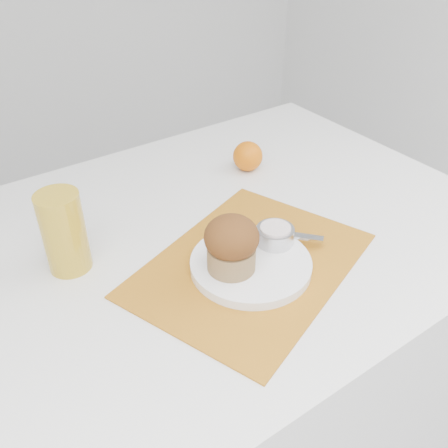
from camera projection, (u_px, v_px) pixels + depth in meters
table at (198, 367)px, 1.15m from camera, size 1.20×0.80×0.75m
placemat at (250, 264)px, 0.87m from camera, size 0.49×0.42×0.00m
plate at (251, 264)px, 0.85m from camera, size 0.21×0.21×0.02m
ramekin at (275, 235)px, 0.88m from camera, size 0.09×0.09×0.03m
cream at (276, 229)px, 0.87m from camera, size 0.07×0.07×0.01m
raspberry_near at (243, 236)px, 0.89m from camera, size 0.02×0.02×0.02m
raspberry_far at (247, 237)px, 0.89m from camera, size 0.02×0.02×0.02m
butter_knife at (271, 232)px, 0.91m from camera, size 0.14×0.15×0.00m
orange at (248, 156)px, 1.13m from camera, size 0.07×0.07×0.07m
juice_glass at (64, 232)px, 0.83m from camera, size 0.08×0.08×0.15m
muffin at (232, 244)px, 0.81m from camera, size 0.10×0.10×0.10m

